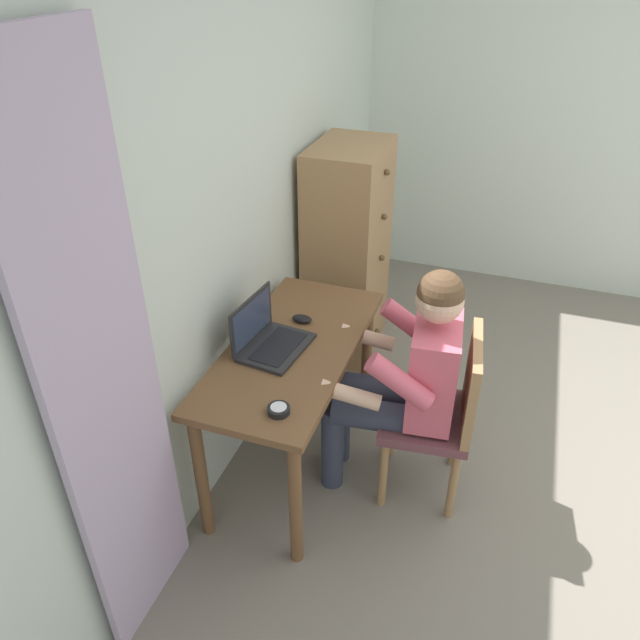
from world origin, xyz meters
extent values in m
cube|color=silver|center=(0.00, 2.20, 1.25)|extent=(4.80, 0.05, 2.50)
cube|color=#B29EBC|center=(-1.15, 2.13, 1.08)|extent=(0.50, 0.03, 2.16)
cube|color=brown|center=(-0.25, 1.85, 0.72)|extent=(1.20, 0.55, 0.03)
cylinder|color=brown|center=(-0.79, 1.64, 0.35)|extent=(0.06, 0.06, 0.70)
cylinder|color=brown|center=(0.29, 1.64, 0.35)|extent=(0.06, 0.06, 0.70)
cylinder|color=brown|center=(-0.79, 2.07, 0.35)|extent=(0.06, 0.06, 0.70)
cylinder|color=brown|center=(0.29, 2.07, 0.35)|extent=(0.06, 0.06, 0.70)
cube|color=#9E754C|center=(0.88, 1.94, 0.67)|extent=(0.59, 0.41, 1.33)
sphere|color=brown|center=(0.88, 1.72, 0.13)|extent=(0.04, 0.04, 0.04)
sphere|color=brown|center=(0.88, 1.72, 0.40)|extent=(0.04, 0.04, 0.04)
sphere|color=brown|center=(0.88, 1.72, 0.67)|extent=(0.04, 0.04, 0.04)
sphere|color=brown|center=(0.88, 1.72, 0.93)|extent=(0.04, 0.04, 0.04)
sphere|color=brown|center=(0.88, 1.72, 1.20)|extent=(0.04, 0.04, 0.04)
cube|color=brown|center=(-0.19, 1.22, 0.43)|extent=(0.46, 0.45, 0.05)
cube|color=#9E754C|center=(-0.17, 1.04, 0.67)|extent=(0.42, 0.09, 0.42)
cylinder|color=#9E754C|center=(-0.04, 1.40, 0.20)|extent=(0.04, 0.04, 0.41)
cylinder|color=#9E754C|center=(-0.37, 1.36, 0.20)|extent=(0.04, 0.04, 0.41)
cylinder|color=#9E754C|center=(0.00, 1.08, 0.20)|extent=(0.04, 0.04, 0.41)
cylinder|color=#9E754C|center=(-0.34, 1.04, 0.20)|extent=(0.04, 0.04, 0.41)
cylinder|color=#33384C|center=(-0.12, 1.45, 0.48)|extent=(0.18, 0.41, 0.14)
cylinder|color=#33384C|center=(-0.30, 1.43, 0.48)|extent=(0.18, 0.41, 0.14)
cylinder|color=#33384C|center=(-0.14, 1.65, 0.24)|extent=(0.11, 0.11, 0.48)
cylinder|color=#33384C|center=(-0.32, 1.63, 0.24)|extent=(0.11, 0.11, 0.48)
cube|color=#D1566B|center=(-0.18, 1.21, 0.71)|extent=(0.38, 0.24, 0.46)
cylinder|color=#D1566B|center=(0.02, 1.37, 0.79)|extent=(0.12, 0.31, 0.25)
cylinder|color=#D1566B|center=(-0.42, 1.32, 0.79)|extent=(0.12, 0.31, 0.25)
cylinder|color=#DBAD8E|center=(0.00, 1.57, 0.68)|extent=(0.10, 0.27, 0.11)
cylinder|color=#DBAD8E|center=(-0.44, 1.52, 0.68)|extent=(0.10, 0.27, 0.11)
sphere|color=#DBAD8E|center=(-0.19, 1.22, 1.07)|extent=(0.20, 0.20, 0.20)
sphere|color=#513823|center=(-0.19, 1.22, 1.10)|extent=(0.20, 0.20, 0.20)
cube|color=#232326|center=(-0.30, 1.91, 0.74)|extent=(0.36, 0.28, 0.02)
cube|color=black|center=(-0.30, 1.90, 0.75)|extent=(0.30, 0.18, 0.00)
cube|color=#232326|center=(-0.29, 2.03, 0.86)|extent=(0.34, 0.05, 0.22)
cube|color=#2D3851|center=(-0.29, 2.03, 0.86)|extent=(0.30, 0.04, 0.18)
ellipsoid|color=black|center=(-0.04, 1.88, 0.75)|extent=(0.06, 0.10, 0.03)
cylinder|color=black|center=(-0.70, 1.73, 0.75)|extent=(0.09, 0.09, 0.03)
cylinder|color=silver|center=(-0.70, 1.73, 0.76)|extent=(0.06, 0.06, 0.00)
camera|label=1|loc=(-2.35, 0.98, 2.33)|focal=34.03mm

